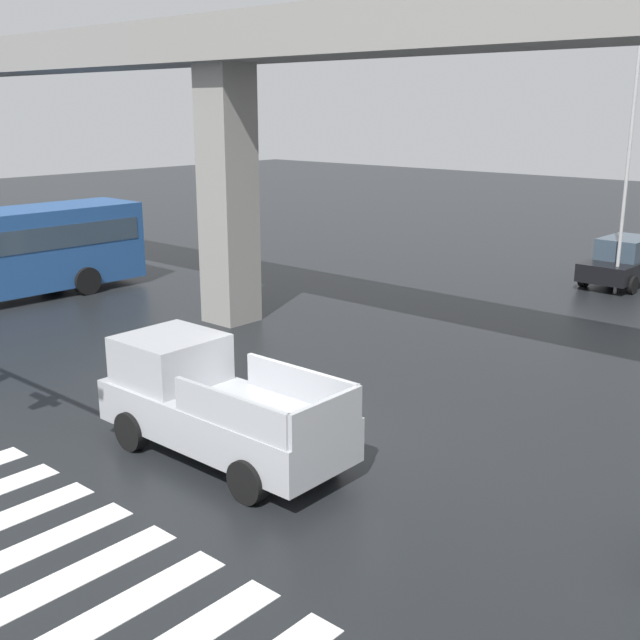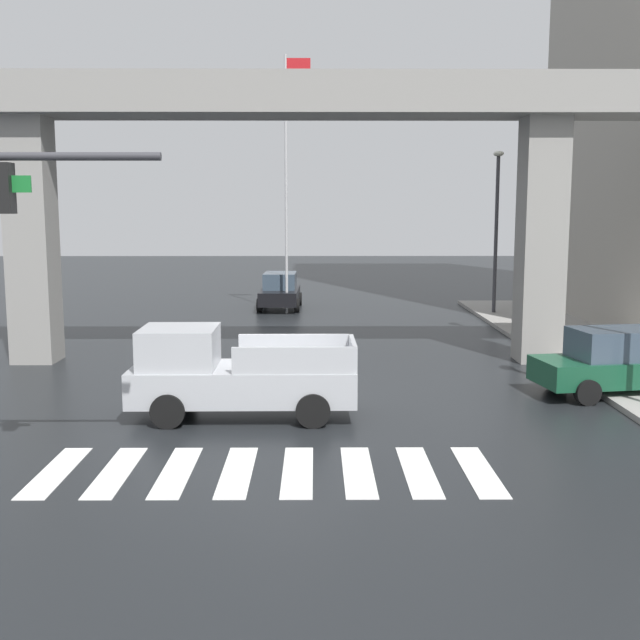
{
  "view_description": "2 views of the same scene",
  "coord_description": "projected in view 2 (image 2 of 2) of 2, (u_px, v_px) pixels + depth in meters",
  "views": [
    {
      "loc": [
        9.43,
        -10.49,
        6.31
      ],
      "look_at": [
        -1.14,
        1.51,
        1.94
      ],
      "focal_mm": 43.93,
      "sensor_mm": 36.0,
      "label": 1
    },
    {
      "loc": [
        0.87,
        -19.08,
        4.74
      ],
      "look_at": [
        0.99,
        0.61,
        1.93
      ],
      "focal_mm": 43.82,
      "sensor_mm": 36.0,
      "label": 2
    }
  ],
  "objects": [
    {
      "name": "street_lamp_mid_block",
      "position": [
        548.0,
        214.0,
        26.79
      ],
      "size": [
        0.44,
        0.7,
        7.24
      ],
      "color": "#38383D",
      "rests_on": "ground"
    },
    {
      "name": "pickup_truck",
      "position": [
        230.0,
        375.0,
        17.81
      ],
      "size": [
        5.12,
        2.12,
        2.08
      ],
      "color": "#A8AAAF",
      "rests_on": "ground"
    },
    {
      "name": "street_lamp_far_north",
      "position": [
        497.0,
        213.0,
        34.32
      ],
      "size": [
        0.44,
        0.7,
        7.24
      ],
      "color": "#38383D",
      "rests_on": "ground"
    },
    {
      "name": "elevated_overpass",
      "position": [
        286.0,
        119.0,
        23.49
      ],
      "size": [
        50.14,
        2.26,
        8.7
      ],
      "color": "gray",
      "rests_on": "ground"
    },
    {
      "name": "sedan_black",
      "position": [
        280.0,
        291.0,
        37.24
      ],
      "size": [
        2.03,
        4.33,
        1.72
      ],
      "color": "black",
      "rests_on": "ground"
    },
    {
      "name": "flagpole",
      "position": [
        288.0,
        168.0,
        34.79
      ],
      "size": [
        1.16,
        0.12,
        11.43
      ],
      "color": "silver",
      "rests_on": "ground"
    },
    {
      "name": "sedan_dark_green",
      "position": [
        619.0,
        362.0,
        19.94
      ],
      "size": [
        4.52,
        2.45,
        1.72
      ],
      "color": "#14472D",
      "rests_on": "ground"
    },
    {
      "name": "crosswalk_stripes",
      "position": [
        268.0,
        471.0,
        14.2
      ],
      "size": [
        8.25,
        2.8,
        0.01
      ],
      "color": "silver",
      "rests_on": "ground"
    },
    {
      "name": "ground_plane",
      "position": [
        281.0,
        400.0,
        19.55
      ],
      "size": [
        120.0,
        120.0,
        0.0
      ],
      "primitive_type": "plane",
      "color": "black"
    }
  ]
}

